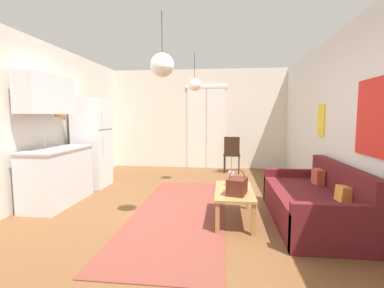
% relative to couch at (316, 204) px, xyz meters
% --- Properties ---
extents(ground_plane, '(5.30, 8.37, 0.10)m').
position_rel_couch_xyz_m(ground_plane, '(-1.93, -0.05, -0.31)').
color(ground_plane, brown).
extents(wall_back, '(4.90, 0.13, 2.69)m').
position_rel_couch_xyz_m(wall_back, '(-1.92, 3.88, 1.08)').
color(wall_back, silver).
rests_on(wall_back, ground_plane).
extents(wall_right, '(0.12, 7.97, 2.69)m').
position_rel_couch_xyz_m(wall_right, '(0.47, -0.06, 1.09)').
color(wall_right, silver).
rests_on(wall_right, ground_plane).
extents(wall_left, '(0.12, 7.97, 2.69)m').
position_rel_couch_xyz_m(wall_left, '(-4.33, -0.05, 1.09)').
color(wall_left, silver).
rests_on(wall_left, ground_plane).
extents(area_rug, '(1.33, 3.59, 0.01)m').
position_rel_couch_xyz_m(area_rug, '(-1.87, 0.17, -0.25)').
color(area_rug, brown).
rests_on(area_rug, ground_plane).
extents(couch, '(0.93, 1.94, 0.79)m').
position_rel_couch_xyz_m(couch, '(0.00, 0.00, 0.00)').
color(couch, '#5B191E').
rests_on(couch, ground_plane).
extents(coffee_table, '(0.51, 1.04, 0.42)m').
position_rel_couch_xyz_m(coffee_table, '(-1.09, -0.03, 0.11)').
color(coffee_table, '#A87542').
rests_on(coffee_table, ground_plane).
extents(bamboo_vase, '(0.09, 0.09, 0.43)m').
position_rel_couch_xyz_m(bamboo_vase, '(-1.12, 0.19, 0.27)').
color(bamboo_vase, beige).
rests_on(bamboo_vase, coffee_table).
extents(handbag, '(0.29, 0.36, 0.33)m').
position_rel_couch_xyz_m(handbag, '(-1.06, -0.24, 0.27)').
color(handbag, '#512319').
rests_on(handbag, coffee_table).
extents(refrigerator, '(0.61, 0.65, 1.79)m').
position_rel_couch_xyz_m(refrigerator, '(-3.88, 1.55, 0.63)').
color(refrigerator, white).
rests_on(refrigerator, ground_plane).
extents(kitchen_counter, '(0.59, 1.30, 2.07)m').
position_rel_couch_xyz_m(kitchen_counter, '(-3.94, 0.38, 0.54)').
color(kitchen_counter, silver).
rests_on(kitchen_counter, ground_plane).
extents(accent_chair, '(0.44, 0.42, 0.92)m').
position_rel_couch_xyz_m(accent_chair, '(-1.03, 3.19, 0.25)').
color(accent_chair, black).
rests_on(accent_chair, ground_plane).
extents(pendant_lamp_near, '(0.29, 0.29, 0.79)m').
position_rel_couch_xyz_m(pendant_lamp_near, '(-1.99, -0.37, 1.79)').
color(pendant_lamp_near, black).
extents(pendant_lamp_far, '(0.25, 0.25, 0.76)m').
position_rel_couch_xyz_m(pendant_lamp_far, '(-1.83, 1.82, 1.79)').
color(pendant_lamp_far, black).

